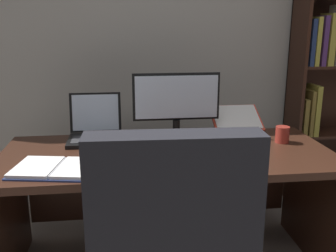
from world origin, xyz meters
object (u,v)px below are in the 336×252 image
object	(u,v)px
bookshelf	(335,57)
reading_stand_with_book	(237,120)
laptop	(95,130)
monitor	(176,105)
desk	(166,177)
coffee_mug	(282,134)
open_binder	(58,168)
computer_mouse	(245,155)
keyboard	(188,159)
pen	(123,150)
notepad	(119,152)

from	to	relation	value
bookshelf	reading_stand_with_book	distance (m)	1.05
bookshelf	laptop	distance (m)	1.89
monitor	laptop	bearing A→B (deg)	179.11
desk	coffee_mug	world-z (taller)	coffee_mug
desk	open_binder	bearing A→B (deg)	-152.04
laptop	computer_mouse	distance (m)	0.91
laptop	keyboard	distance (m)	0.67
monitor	laptop	xyz separation A→B (m)	(-0.49, 0.01, -0.15)
computer_mouse	open_binder	world-z (taller)	computer_mouse
keyboard	computer_mouse	xyz separation A→B (m)	(0.30, 0.00, 0.01)
desk	bookshelf	distance (m)	1.67
desk	laptop	xyz separation A→B (m)	(-0.41, 0.20, 0.24)
pen	coffee_mug	distance (m)	0.94
monitor	keyboard	distance (m)	0.48
computer_mouse	keyboard	bearing A→B (deg)	180.00
computer_mouse	notepad	bearing A→B (deg)	164.54
keyboard	computer_mouse	world-z (taller)	computer_mouse
laptop	keyboard	world-z (taller)	laptop
open_binder	coffee_mug	distance (m)	1.29
laptop	computer_mouse	size ratio (longest dim) A/B	3.06
monitor	coffee_mug	xyz separation A→B (m)	(0.61, -0.19, -0.16)
monitor	computer_mouse	world-z (taller)	monitor
desk	bookshelf	size ratio (longest dim) A/B	0.85
computer_mouse	pen	bearing A→B (deg)	164.07
laptop	pen	bearing A→B (deg)	-58.29
computer_mouse	notepad	world-z (taller)	computer_mouse
monitor	keyboard	xyz separation A→B (m)	(-0.00, -0.44, -0.19)
keyboard	reading_stand_with_book	xyz separation A→B (m)	(0.41, 0.51, 0.07)
monitor	pen	xyz separation A→B (m)	(-0.33, -0.26, -0.19)
monitor	coffee_mug	distance (m)	0.65
keyboard	reading_stand_with_book	bearing A→B (deg)	51.27
pen	coffee_mug	size ratio (longest dim) A/B	1.45
bookshelf	open_binder	xyz separation A→B (m)	(-1.94, -1.00, -0.42)
laptop	reading_stand_with_book	world-z (taller)	laptop
keyboard	pen	xyz separation A→B (m)	(-0.33, 0.18, 0.00)
desk	coffee_mug	bearing A→B (deg)	0.35
open_binder	desk	bearing A→B (deg)	38.24
notepad	pen	world-z (taller)	pen
laptop	reading_stand_with_book	bearing A→B (deg)	3.99
keyboard	notepad	distance (m)	0.40
computer_mouse	coffee_mug	world-z (taller)	coffee_mug
laptop	computer_mouse	xyz separation A→B (m)	(0.79, -0.44, -0.04)
laptop	notepad	world-z (taller)	laptop
laptop	open_binder	bearing A→B (deg)	-106.93
bookshelf	open_binder	world-z (taller)	bookshelf
laptop	open_binder	xyz separation A→B (m)	(-0.15, -0.49, -0.04)
open_binder	notepad	distance (m)	0.37
bookshelf	monitor	size ratio (longest dim) A/B	4.07
monitor	open_binder	xyz separation A→B (m)	(-0.65, -0.49, -0.19)
bookshelf	reading_stand_with_book	world-z (taller)	bookshelf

